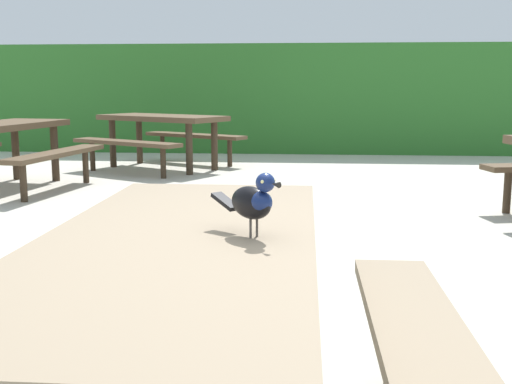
# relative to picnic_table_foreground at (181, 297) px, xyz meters

# --- Properties ---
(hedge_wall) EXTENTS (28.00, 1.45, 1.83)m
(hedge_wall) POSITION_rel_picnic_table_foreground_xyz_m (0.20, 9.64, 0.36)
(hedge_wall) COLOR #2D6B28
(hedge_wall) RESTS_ON ground
(picnic_table_foreground) EXTENTS (1.69, 1.81, 0.74)m
(picnic_table_foreground) POSITION_rel_picnic_table_foreground_xyz_m (0.00, 0.00, 0.00)
(picnic_table_foreground) COLOR #84725B
(picnic_table_foreground) RESTS_ON ground
(bird_grackle) EXTENTS (0.22, 0.22, 0.18)m
(bird_grackle) POSITION_rel_picnic_table_foreground_xyz_m (0.21, -0.02, 0.29)
(bird_grackle) COLOR black
(bird_grackle) RESTS_ON picnic_table_foreground
(picnic_table_far_centre) EXTENTS (2.31, 2.30, 0.74)m
(picnic_table_far_centre) POSITION_rel_picnic_table_foreground_xyz_m (-1.69, 6.91, 0.00)
(picnic_table_far_centre) COLOR brown
(picnic_table_far_centre) RESTS_ON ground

